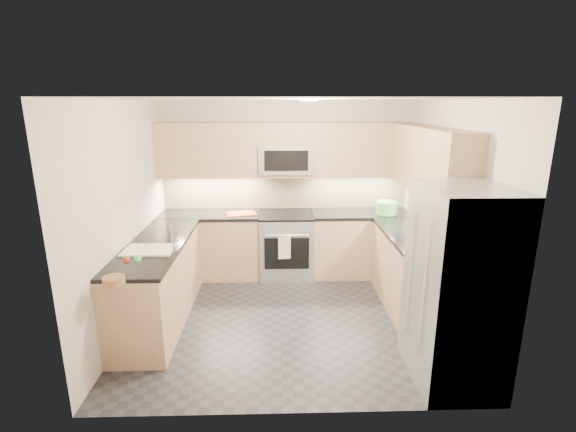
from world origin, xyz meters
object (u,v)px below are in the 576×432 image
at_px(microwave, 286,159).
at_px(refrigerator, 458,287).
at_px(gas_range, 286,245).
at_px(utensil_bowl, 387,208).
at_px(fruit_basket, 114,281).
at_px(cutting_board, 241,213).

distance_m(microwave, refrigerator, 3.04).
bearing_deg(refrigerator, gas_range, 120.88).
distance_m(gas_range, utensil_bowl, 1.54).
bearing_deg(fruit_basket, refrigerator, -1.00).
distance_m(microwave, fruit_basket, 3.03).
relative_size(microwave, refrigerator, 0.42).
xyz_separation_m(cutting_board, fruit_basket, (-0.92, -2.35, 0.03)).
relative_size(gas_range, microwave, 1.20).
height_order(utensil_bowl, cutting_board, utensil_bowl).
relative_size(microwave, cutting_board, 1.90).
distance_m(utensil_bowl, cutting_board, 2.07).
xyz_separation_m(gas_range, refrigerator, (1.45, -2.43, 0.45)).
bearing_deg(microwave, fruit_basket, -121.87).
bearing_deg(cutting_board, fruit_basket, -111.24).
bearing_deg(cutting_board, refrigerator, -49.07).
relative_size(gas_range, cutting_board, 2.28).
distance_m(gas_range, fruit_basket, 2.88).
height_order(microwave, fruit_basket, microwave).
relative_size(refrigerator, cutting_board, 4.51).
bearing_deg(gas_range, fruit_basket, -123.20).
height_order(utensil_bowl, fruit_basket, utensil_bowl).
bearing_deg(refrigerator, microwave, 119.62).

